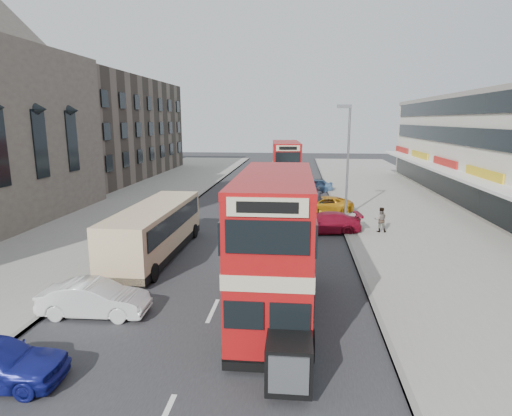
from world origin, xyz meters
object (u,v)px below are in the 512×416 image
at_px(pedestrian_near, 381,219).
at_px(cyclist, 318,204).
at_px(car_left_front, 94,299).
at_px(car_right_a, 325,223).
at_px(car_right_c, 314,185).
at_px(street_lamp, 347,153).
at_px(bus_second, 286,168).
at_px(bus_main, 275,246).
at_px(car_right_b, 324,204).
at_px(coach, 155,229).

bearing_deg(pedestrian_near, cyclist, -56.30).
height_order(car_left_front, car_right_a, car_right_a).
bearing_deg(car_right_c, street_lamp, 7.26).
bearing_deg(pedestrian_near, bus_second, -62.71).
relative_size(bus_main, cyclist, 4.44).
distance_m(street_lamp, car_right_b, 4.81).
height_order(bus_second, car_left_front, bus_second).
height_order(bus_second, pedestrian_near, bus_second).
height_order(car_right_a, car_right_c, car_right_a).
xyz_separation_m(coach, cyclist, (9.01, 11.47, -0.77)).
relative_size(bus_main, car_right_c, 2.48).
height_order(car_left_front, car_right_c, car_left_front).
relative_size(bus_second, coach, 0.95).
relative_size(bus_main, car_right_b, 2.07).
bearing_deg(bus_main, street_lamp, -104.93).
distance_m(street_lamp, car_right_c, 12.65).
xyz_separation_m(bus_main, pedestrian_near, (5.98, 11.98, -1.73)).
bearing_deg(car_left_front, bus_main, -86.17).
xyz_separation_m(car_right_b, pedestrian_near, (3.19, -6.11, 0.33)).
xyz_separation_m(car_left_front, cyclist, (8.94, 18.45, 0.06)).
height_order(bus_main, pedestrian_near, bus_main).
height_order(bus_second, car_right_c, bus_second).
bearing_deg(car_right_a, coach, -64.95).
bearing_deg(cyclist, car_right_b, 35.22).
bearing_deg(bus_main, car_left_front, 5.29).
distance_m(bus_second, car_right_b, 8.21).
xyz_separation_m(car_right_a, car_right_b, (0.29, 6.20, -0.04)).
distance_m(car_right_a, pedestrian_near, 3.49).
bearing_deg(pedestrian_near, coach, 25.88).
xyz_separation_m(car_right_b, car_right_c, (-0.42, 9.85, 0.02)).
relative_size(car_right_b, pedestrian_near, 2.80).
distance_m(coach, cyclist, 14.60).
distance_m(car_right_a, car_right_c, 16.05).
height_order(street_lamp, coach, street_lamp).
xyz_separation_m(bus_second, car_left_front, (-6.16, -26.04, -1.93)).
relative_size(bus_main, car_right_a, 2.02).
height_order(car_left_front, pedestrian_near, pedestrian_near).
distance_m(bus_second, coach, 20.08).
distance_m(car_right_a, car_right_b, 6.21).
height_order(bus_main, car_right_a, bus_main).
distance_m(bus_main, bus_second, 25.39).
bearing_deg(street_lamp, coach, -137.88).
bearing_deg(coach, pedestrian_near, 24.59).
relative_size(coach, pedestrian_near, 5.95).
bearing_deg(bus_main, car_right_b, -99.16).
distance_m(bus_main, cyclist, 18.06).
bearing_deg(car_right_c, car_left_front, -18.88).
distance_m(coach, pedestrian_near, 13.85).
height_order(bus_main, car_right_c, bus_main).
bearing_deg(car_right_b, car_left_front, -32.81).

